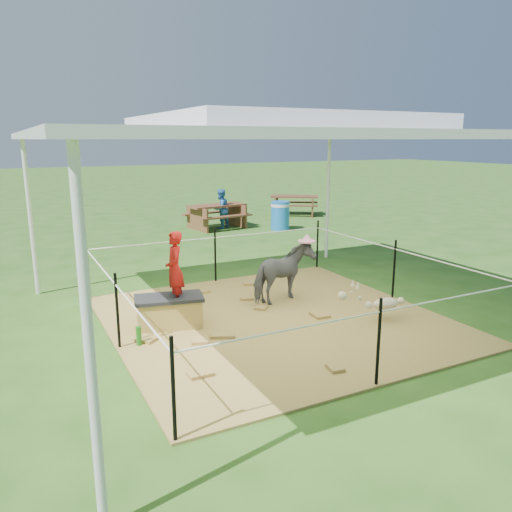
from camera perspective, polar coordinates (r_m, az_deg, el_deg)
name	(u,v)px	position (r m, az deg, el deg)	size (l,w,h in m)	color
ground	(275,320)	(7.40, 2.13, -7.38)	(90.00, 90.00, 0.00)	#2D5919
hay_patch	(275,320)	(7.39, 2.13, -7.27)	(4.60, 4.60, 0.03)	brown
canopy_tent	(276,132)	(6.92, 2.33, 13.96)	(6.30, 6.30, 2.90)	silver
rope_fence	(275,278)	(7.19, 2.17, -2.58)	(4.54, 4.54, 1.00)	black
straw_bale	(169,313)	(7.13, -9.86, -6.44)	(0.88, 0.44, 0.39)	olive
dark_cloth	(169,298)	(7.06, -9.93, -4.76)	(0.94, 0.49, 0.05)	black
woman	(174,262)	(6.95, -9.31, -0.70)	(0.39, 0.25, 1.06)	#B51411
green_bottle	(139,336)	(6.62, -13.26, -8.87)	(0.07, 0.07, 0.24)	#1A6C18
pony	(284,274)	(8.02, 3.17, -2.01)	(0.50, 1.11, 0.93)	#4B4B50
pink_hat	(284,241)	(7.89, 3.22, 1.73)	(0.29, 0.29, 0.13)	pink
foal	(386,301)	(7.49, 14.61, -5.04)	(1.00, 0.56, 0.56)	beige
trash_barrel	(280,216)	(14.63, 2.78, 4.62)	(0.54, 0.54, 0.83)	blue
picnic_table_near	(217,216)	(14.94, -4.50, 4.53)	(1.70, 1.23, 0.71)	brown
picnic_table_far	(294,205)	(17.61, 4.40, 5.81)	(1.63, 1.18, 0.68)	#512E1B
distant_person	(221,209)	(14.87, -4.05, 5.40)	(0.57, 0.44, 1.17)	#3476C6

